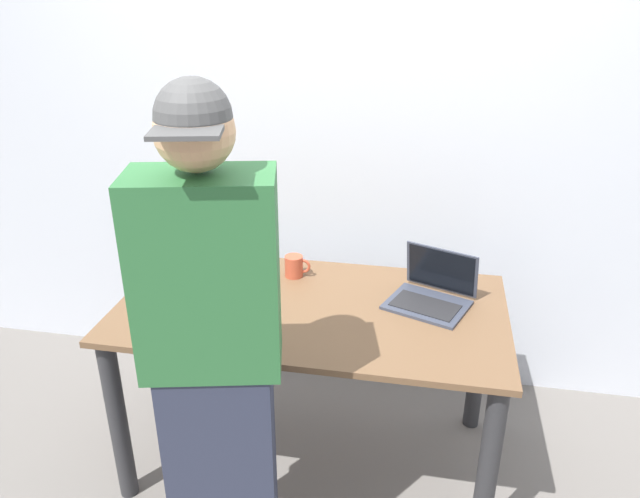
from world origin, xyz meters
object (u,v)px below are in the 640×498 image
at_px(laptop, 432,292).
at_px(person_figure, 214,361).
at_px(beer_bottle_dark, 244,252).
at_px(coffee_mug, 295,266).
at_px(beer_bottle_green, 214,250).
at_px(beer_bottle_brown, 240,266).
at_px(beer_bottle_amber, 210,265).

distance_m(laptop, person_figure, 0.97).
distance_m(beer_bottle_dark, person_figure, 0.84).
bearing_deg(coffee_mug, laptop, -11.41).
distance_m(beer_bottle_green, beer_bottle_brown, 0.21).
relative_size(person_figure, coffee_mug, 15.50).
distance_m(beer_bottle_dark, beer_bottle_brown, 0.15).
height_order(beer_bottle_green, coffee_mug, beer_bottle_green).
distance_m(laptop, beer_bottle_dark, 0.82).
height_order(beer_bottle_dark, coffee_mug, beer_bottle_dark).
bearing_deg(beer_bottle_amber, beer_bottle_dark, 63.91).
xyz_separation_m(laptop, person_figure, (-0.65, -0.72, 0.08)).
bearing_deg(beer_bottle_brown, laptop, 3.43).
height_order(beer_bottle_green, beer_bottle_amber, beer_bottle_amber).
bearing_deg(laptop, coffee_mug, 168.59).
bearing_deg(person_figure, coffee_mug, 85.95).
relative_size(beer_bottle_dark, coffee_mug, 2.52).
bearing_deg(person_figure, beer_bottle_dark, 101.10).
height_order(beer_bottle_dark, person_figure, person_figure).
height_order(beer_bottle_amber, person_figure, person_figure).
relative_size(laptop, beer_bottle_dark, 1.34).
height_order(beer_bottle_amber, coffee_mug, beer_bottle_amber).
height_order(laptop, beer_bottle_brown, beer_bottle_brown).
xyz_separation_m(beer_bottle_amber, person_figure, (0.25, -0.64, 0.01)).
relative_size(beer_bottle_amber, coffee_mug, 2.72).
xyz_separation_m(beer_bottle_dark, coffee_mug, (0.22, 0.01, -0.06)).
bearing_deg(beer_bottle_dark, coffee_mug, 3.79).
distance_m(beer_bottle_green, beer_bottle_amber, 0.17).
xyz_separation_m(beer_bottle_green, coffee_mug, (0.35, 0.03, -0.06)).
relative_size(beer_bottle_green, beer_bottle_amber, 0.96).
bearing_deg(beer_bottle_dark, person_figure, -78.90).
bearing_deg(person_figure, beer_bottle_amber, 111.09).
relative_size(beer_bottle_green, person_figure, 0.17).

